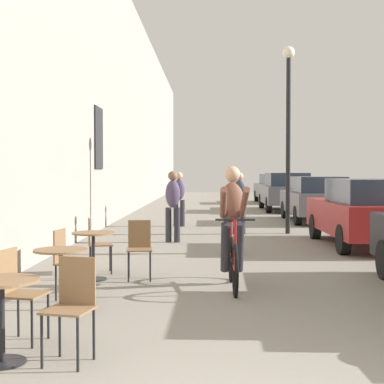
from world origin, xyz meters
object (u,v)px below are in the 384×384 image
(cafe_table_far, at_px, (93,245))
(parked_car_second, at_px, (365,211))
(cyclist_on_bicycle, at_px, (233,230))
(cafe_chair_mid_toward_street, at_px, (67,258))
(parked_car_fifth, at_px, (275,188))
(pedestrian_near, at_px, (232,208))
(cafe_chair_near_toward_wall, at_px, (17,288))
(cafe_chair_near_toward_street, at_px, (72,302))
(cafe_table_near, at_px, (2,303))
(cafe_table_mid, at_px, (61,266))
(pedestrian_furthest, at_px, (179,196))
(street_lamp, at_px, (288,115))
(pedestrian_mid, at_px, (173,202))
(parked_car_third, at_px, (315,198))
(parked_car_fourth, at_px, (285,191))
(pedestrian_far, at_px, (239,199))
(cafe_chair_far_toward_wall, at_px, (96,241))
(cafe_chair_far_toward_street, at_px, (139,245))

(cafe_table_far, height_order, parked_car_second, parked_car_second)
(parked_car_second, bearing_deg, cyclist_on_bicycle, -124.19)
(cafe_chair_mid_toward_street, height_order, parked_car_fifth, parked_car_fifth)
(pedestrian_near, bearing_deg, cafe_chair_near_toward_wall, -110.53)
(cafe_chair_near_toward_street, relative_size, cafe_chair_near_toward_wall, 1.00)
(cafe_table_near, relative_size, cafe_table_mid, 1.00)
(cafe_chair_mid_toward_street, relative_size, parked_car_fifth, 0.21)
(cafe_chair_near_toward_wall, height_order, pedestrian_furthest, pedestrian_furthest)
(cafe_table_far, bearing_deg, street_lamp, 60.29)
(pedestrian_mid, xyz_separation_m, parked_car_third, (4.30, 5.62, -0.16))
(cafe_chair_near_toward_street, height_order, pedestrian_mid, pedestrian_mid)
(cafe_chair_mid_toward_street, xyz_separation_m, parked_car_third, (5.29, 11.66, 0.25))
(parked_car_fourth, bearing_deg, pedestrian_mid, -110.13)
(cafe_chair_near_toward_wall, height_order, cafe_table_mid, cafe_chair_near_toward_wall)
(street_lamp, bearing_deg, pedestrian_furthest, 146.35)
(cafe_table_near, distance_m, pedestrian_near, 7.15)
(cafe_table_near, relative_size, cafe_chair_near_toward_wall, 0.81)
(cafe_chair_mid_toward_street, xyz_separation_m, pedestrian_far, (2.62, 7.87, 0.39))
(cafe_chair_mid_toward_street, height_order, parked_car_third, parked_car_third)
(pedestrian_furthest, bearing_deg, street_lamp, -33.65)
(cafe_chair_near_toward_street, xyz_separation_m, pedestrian_furthest, (0.30, 12.46, 0.39))
(cafe_chair_near_toward_street, height_order, parked_car_second, parked_car_second)
(parked_car_second, bearing_deg, street_lamp, 116.51)
(pedestrian_near, height_order, pedestrian_mid, pedestrian_mid)
(cafe_chair_far_toward_wall, xyz_separation_m, pedestrian_mid, (0.99, 4.17, 0.41))
(street_lamp, xyz_separation_m, parked_car_fifth, (1.40, 15.22, -2.33))
(cafe_chair_near_toward_wall, xyz_separation_m, cafe_table_far, (0.09, 3.22, 0.00))
(cafe_chair_far_toward_street, xyz_separation_m, pedestrian_furthest, (0.17, 8.60, 0.39))
(cafe_chair_near_toward_street, relative_size, cafe_chair_far_toward_wall, 1.00)
(cafe_table_near, height_order, parked_car_fourth, parked_car_fourth)
(pedestrian_mid, height_order, parked_car_second, pedestrian_mid)
(cafe_chair_near_toward_street, xyz_separation_m, pedestrian_mid, (0.35, 8.52, 0.41))
(parked_car_third, bearing_deg, parked_car_fifth, 89.94)
(pedestrian_near, height_order, parked_car_second, pedestrian_near)
(cyclist_on_bicycle, relative_size, parked_car_fifth, 0.41)
(cafe_table_mid, relative_size, pedestrian_mid, 0.44)
(parked_car_second, bearing_deg, pedestrian_mid, 170.86)
(pedestrian_furthest, xyz_separation_m, parked_car_third, (4.35, 1.68, -0.15))
(cafe_chair_far_toward_street, relative_size, parked_car_fifth, 0.21)
(cafe_table_near, xyz_separation_m, parked_car_third, (5.23, 14.21, 0.24))
(pedestrian_mid, relative_size, parked_car_fifth, 0.38)
(cyclist_on_bicycle, distance_m, pedestrian_furthest, 9.21)
(parked_car_fourth, bearing_deg, cafe_chair_far_toward_street, -105.20)
(cafe_chair_mid_toward_street, bearing_deg, parked_car_third, 65.60)
(parked_car_fifth, bearing_deg, cafe_chair_far_toward_wall, -103.93)
(cafe_chair_near_toward_wall, height_order, cafe_chair_mid_toward_street, same)
(cafe_table_near, relative_size, pedestrian_mid, 0.44)
(cafe_table_near, distance_m, pedestrian_furthest, 12.57)
(cafe_chair_near_toward_street, height_order, cafe_table_mid, cafe_chair_near_toward_street)
(pedestrian_far, xyz_separation_m, parked_car_fourth, (2.41, 9.19, -0.09))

